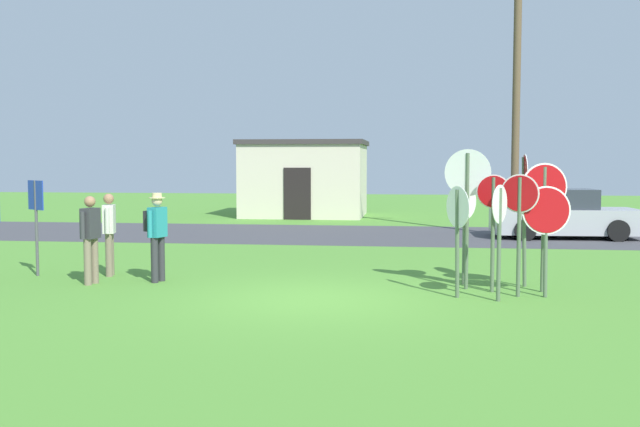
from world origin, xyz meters
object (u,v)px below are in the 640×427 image
at_px(parked_car_on_street, 562,216).
at_px(stop_sign_leaning_left, 546,222).
at_px(stop_sign_low_front, 519,215).
at_px(stop_sign_leaning_right, 458,222).
at_px(stop_sign_tallest, 544,203).
at_px(stop_sign_rear_left, 524,197).
at_px(info_panel_middle, 36,210).
at_px(utility_pole, 516,95).
at_px(stop_sign_nearest, 467,192).
at_px(stop_sign_rear_right, 493,214).
at_px(person_near_signs, 157,230).
at_px(stop_sign_center_cluster, 464,217).
at_px(stop_sign_far_back, 499,223).
at_px(person_in_dark_shirt, 91,235).
at_px(person_in_teal, 109,230).

height_order(parked_car_on_street, stop_sign_leaning_left, stop_sign_leaning_left).
bearing_deg(stop_sign_low_front, stop_sign_leaning_right, -168.17).
bearing_deg(stop_sign_tallest, stop_sign_leaning_left, -94.78).
bearing_deg(stop_sign_rear_left, info_panel_middle, 179.90).
xyz_separation_m(utility_pole, stop_sign_nearest, (-2.15, -9.84, -2.61)).
bearing_deg(stop_sign_rear_left, stop_sign_rear_right, -133.42).
relative_size(stop_sign_leaning_left, stop_sign_low_front, 0.90).
distance_m(stop_sign_rear_right, person_near_signs, 6.38).
bearing_deg(info_panel_middle, stop_sign_center_cluster, 0.42).
bearing_deg(stop_sign_leaning_right, stop_sign_far_back, -19.62).
bearing_deg(stop_sign_tallest, stop_sign_center_cluster, 155.33).
relative_size(stop_sign_rear_left, person_in_dark_shirt, 1.47).
bearing_deg(stop_sign_tallest, stop_sign_leaning_right, -154.31).
xyz_separation_m(utility_pole, info_panel_middle, (-10.77, -9.41, -3.04)).
height_order(stop_sign_low_front, person_near_signs, stop_sign_low_front).
xyz_separation_m(utility_pole, stop_sign_leaning_left, (-0.85, -10.45, -3.08)).
bearing_deg(stop_sign_center_cluster, stop_sign_rear_left, -4.17).
xyz_separation_m(utility_pole, stop_sign_far_back, (-1.70, -10.96, -3.08)).
bearing_deg(stop_sign_nearest, person_in_dark_shirt, -176.81).
relative_size(stop_sign_low_front, stop_sign_far_back, 1.09).
relative_size(stop_sign_nearest, stop_sign_far_back, 1.31).
height_order(stop_sign_far_back, person_in_dark_shirt, stop_sign_far_back).
height_order(parked_car_on_street, stop_sign_rear_right, stop_sign_rear_right).
relative_size(stop_sign_rear_right, info_panel_middle, 1.08).
relative_size(utility_pole, stop_sign_leaning_right, 4.37).
relative_size(utility_pole, stop_sign_center_cluster, 4.38).
xyz_separation_m(person_in_teal, info_panel_middle, (-1.47, -0.20, 0.40)).
distance_m(stop_sign_nearest, stop_sign_far_back, 1.29).
bearing_deg(person_in_dark_shirt, stop_sign_center_cluster, 7.15).
xyz_separation_m(stop_sign_low_front, stop_sign_tallest, (0.50, 0.53, 0.17)).
bearing_deg(utility_pole, info_panel_middle, -138.84).
bearing_deg(info_panel_middle, stop_sign_leaning_right, -8.83).
distance_m(utility_pole, stop_sign_center_cluster, 10.09).
xyz_separation_m(parked_car_on_street, stop_sign_nearest, (-3.54, -9.49, 1.09)).
relative_size(utility_pole, person_in_teal, 4.98).
bearing_deg(stop_sign_tallest, stop_sign_low_front, -133.40).
xyz_separation_m(stop_sign_tallest, stop_sign_leaning_right, (-1.56, -0.75, -0.30)).
bearing_deg(stop_sign_rear_right, stop_sign_leaning_right, -136.77).
height_order(stop_sign_rear_right, stop_sign_tallest, stop_sign_tallest).
bearing_deg(stop_sign_far_back, person_in_teal, 167.04).
distance_m(stop_sign_tallest, stop_sign_center_cluster, 1.52).
height_order(person_in_teal, person_near_signs, person_near_signs).
distance_m(stop_sign_low_front, stop_sign_center_cluster, 1.44).
distance_m(stop_sign_tallest, person_in_dark_shirt, 8.44).
bearing_deg(stop_sign_nearest, utility_pole, 77.70).
relative_size(stop_sign_tallest, stop_sign_leaning_right, 1.20).
xyz_separation_m(stop_sign_leaning_right, stop_sign_far_back, (0.67, -0.24, 0.01)).
distance_m(parked_car_on_street, person_near_signs, 13.38).
bearing_deg(stop_sign_nearest, stop_sign_rear_right, -30.76).
bearing_deg(info_panel_middle, stop_sign_tallest, -3.21).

